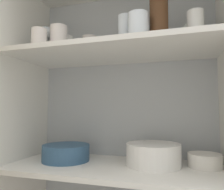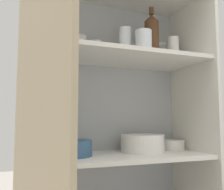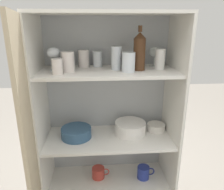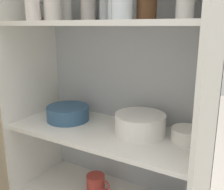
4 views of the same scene
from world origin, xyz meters
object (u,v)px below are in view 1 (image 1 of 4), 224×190
wine_bottle (159,17)px  serving_bowl_small (205,160)px  plate_stack_white (153,154)px  mixing_bowl_large (66,152)px

wine_bottle → serving_bowl_small: 0.60m
plate_stack_white → serving_bowl_small: 0.20m
plate_stack_white → serving_bowl_small: size_ratio=1.69×
wine_bottle → plate_stack_white: bearing=123.9°
plate_stack_white → serving_bowl_small: bearing=8.2°
plate_stack_white → mixing_bowl_large: 0.39m
wine_bottle → serving_bowl_small: wine_bottle is taller
wine_bottle → mixing_bowl_large: (-0.42, 0.03, -0.56)m
mixing_bowl_large → serving_bowl_small: mixing_bowl_large is taller
serving_bowl_small → plate_stack_white: bearing=-171.8°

